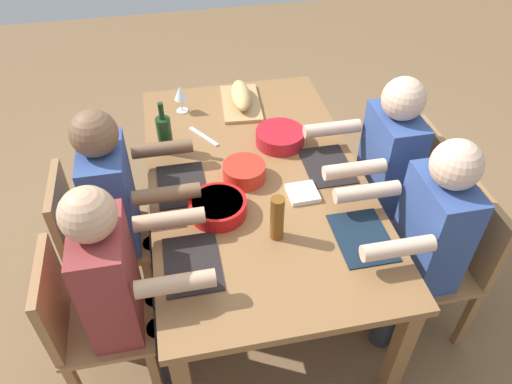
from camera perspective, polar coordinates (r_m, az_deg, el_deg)
ground_plane at (r=2.97m, az=0.00°, el=-9.02°), size 8.00×8.00×0.00m
dining_table at (r=2.49m, az=0.00°, el=0.60°), size 1.83×1.06×0.74m
chair_far_center at (r=2.86m, az=16.94°, el=0.09°), size 0.40×0.40×0.85m
diner_far_center at (r=2.65m, az=14.29°, el=3.01°), size 0.41×0.53×1.20m
chair_far_right at (r=2.57m, az=21.47°, el=-7.28°), size 0.40×0.40×0.85m
diner_far_right at (r=2.34m, az=18.88°, el=-4.70°), size 0.41×0.53×1.20m
chair_near_center at (r=2.63m, az=-18.53°, el=-4.82°), size 0.40×0.40×0.85m
diner_near_center at (r=2.46m, az=-15.42°, el=-0.88°), size 0.41×0.53×1.20m
chair_near_right at (r=2.31m, az=-19.08°, el=-13.79°), size 0.40×0.40×0.85m
diner_near_right at (r=2.12m, az=-15.46°, el=-10.03°), size 0.41×0.53×1.20m
serving_bowl_pasta at (r=2.22m, az=-4.45°, el=-1.67°), size 0.26×0.26×0.07m
serving_bowl_salad at (r=2.40m, az=-1.38°, el=2.47°), size 0.21×0.21×0.08m
serving_bowl_fruit at (r=2.63m, az=2.80°, el=6.49°), size 0.26×0.26×0.08m
cutting_board at (r=2.97m, az=-1.76°, el=10.26°), size 0.42×0.25×0.02m
bread_loaf at (r=2.94m, az=-1.78°, el=11.17°), size 0.33×0.13×0.09m
wine_bottle at (r=2.58m, az=-10.56°, el=6.67°), size 0.08×0.08×0.29m
beer_bottle at (r=2.07m, az=2.47°, el=-3.06°), size 0.06×0.06×0.22m
wine_glass at (r=2.89m, az=-8.76°, el=11.20°), size 0.08×0.08×0.17m
placemat_far_center at (r=2.52m, az=8.26°, el=3.03°), size 0.32×0.23×0.01m
placemat_far_right at (r=2.19m, az=12.23°, el=-5.17°), size 0.32×0.23×0.01m
placemat_near_center at (r=2.41m, az=-8.63°, el=0.84°), size 0.32×0.23×0.01m
placemat_near_right at (r=2.06m, az=-7.41°, el=-8.24°), size 0.32×0.23×0.01m
carving_knife at (r=2.71m, az=-6.11°, el=6.44°), size 0.21×0.15×0.01m
napkin_stack at (r=2.34m, az=5.44°, el=-0.12°), size 0.14×0.14×0.02m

